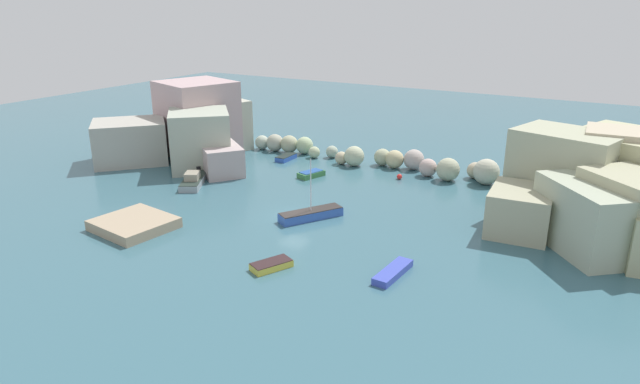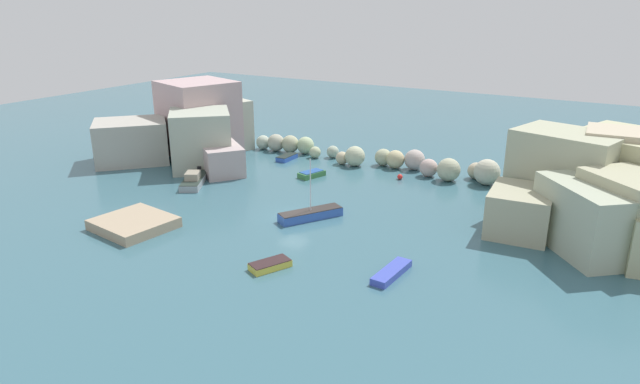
{
  "view_description": "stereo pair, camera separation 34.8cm",
  "coord_description": "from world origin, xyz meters",
  "px_view_note": "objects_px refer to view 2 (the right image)",
  "views": [
    {
      "loc": [
        25.69,
        -39.42,
        18.65
      ],
      "look_at": [
        0.0,
        4.71,
        1.0
      ],
      "focal_mm": 31.06,
      "sensor_mm": 36.0,
      "label": 1
    },
    {
      "loc": [
        25.99,
        -39.25,
        18.65
      ],
      "look_at": [
        0.0,
        4.71,
        1.0
      ],
      "focal_mm": 31.06,
      "sensor_mm": 36.0,
      "label": 2
    }
  ],
  "objects_px": {
    "moored_boat_2": "(312,174)",
    "moored_boat_3": "(134,228)",
    "channel_buoy": "(400,177)",
    "moored_boat_5": "(194,180)",
    "stone_dock": "(134,224)",
    "moored_boat_1": "(392,272)",
    "moored_boat_4": "(287,157)",
    "moored_boat_0": "(311,214)",
    "moored_boat_6": "(270,265)"
  },
  "relations": [
    {
      "from": "moored_boat_3",
      "to": "moored_boat_1",
      "type": "bearing_deg",
      "value": 3.55
    },
    {
      "from": "moored_boat_3",
      "to": "moored_boat_6",
      "type": "distance_m",
      "value": 14.02
    },
    {
      "from": "stone_dock",
      "to": "moored_boat_0",
      "type": "height_order",
      "value": "moored_boat_0"
    },
    {
      "from": "moored_boat_2",
      "to": "moored_boat_5",
      "type": "xyz_separation_m",
      "value": [
        -9.49,
        -8.71,
        0.19
      ]
    },
    {
      "from": "channel_buoy",
      "to": "moored_boat_2",
      "type": "relative_size",
      "value": 0.18
    },
    {
      "from": "moored_boat_1",
      "to": "moored_boat_2",
      "type": "height_order",
      "value": "moored_boat_2"
    },
    {
      "from": "moored_boat_2",
      "to": "moored_boat_3",
      "type": "xyz_separation_m",
      "value": [
        -4.93,
        -21.01,
        -0.04
      ]
    },
    {
      "from": "moored_boat_0",
      "to": "moored_boat_1",
      "type": "bearing_deg",
      "value": 90.47
    },
    {
      "from": "stone_dock",
      "to": "moored_boat_6",
      "type": "xyz_separation_m",
      "value": [
        14.57,
        -0.2,
        -0.17
      ]
    },
    {
      "from": "stone_dock",
      "to": "channel_buoy",
      "type": "distance_m",
      "value": 28.57
    },
    {
      "from": "moored_boat_3",
      "to": "moored_boat_4",
      "type": "relative_size",
      "value": 1.21
    },
    {
      "from": "moored_boat_4",
      "to": "moored_boat_6",
      "type": "distance_m",
      "value": 29.51
    },
    {
      "from": "moored_boat_2",
      "to": "moored_boat_3",
      "type": "bearing_deg",
      "value": -176.04
    },
    {
      "from": "moored_boat_4",
      "to": "moored_boat_5",
      "type": "relative_size",
      "value": 0.5
    },
    {
      "from": "channel_buoy",
      "to": "moored_boat_3",
      "type": "relative_size",
      "value": 0.16
    },
    {
      "from": "moored_boat_4",
      "to": "moored_boat_0",
      "type": "bearing_deg",
      "value": -140.83
    },
    {
      "from": "moored_boat_1",
      "to": "moored_boat_4",
      "type": "height_order",
      "value": "moored_boat_4"
    },
    {
      "from": "moored_boat_0",
      "to": "moored_boat_4",
      "type": "bearing_deg",
      "value": -108.72
    },
    {
      "from": "moored_boat_0",
      "to": "moored_boat_2",
      "type": "xyz_separation_m",
      "value": [
        -6.52,
        10.87,
        -0.11
      ]
    },
    {
      "from": "moored_boat_5",
      "to": "channel_buoy",
      "type": "bearing_deg",
      "value": 94.28
    },
    {
      "from": "moored_boat_1",
      "to": "moored_boat_3",
      "type": "xyz_separation_m",
      "value": [
        -22.19,
        -3.74,
        0.02
      ]
    },
    {
      "from": "moored_boat_2",
      "to": "moored_boat_0",
      "type": "bearing_deg",
      "value": -131.87
    },
    {
      "from": "channel_buoy",
      "to": "moored_boat_1",
      "type": "bearing_deg",
      "value": -68.69
    },
    {
      "from": "channel_buoy",
      "to": "moored_boat_5",
      "type": "bearing_deg",
      "value": -145.09
    },
    {
      "from": "channel_buoy",
      "to": "moored_boat_1",
      "type": "height_order",
      "value": "channel_buoy"
    },
    {
      "from": "stone_dock",
      "to": "moored_boat_3",
      "type": "relative_size",
      "value": 1.61
    },
    {
      "from": "moored_boat_0",
      "to": "moored_boat_5",
      "type": "bearing_deg",
      "value": -66.38
    },
    {
      "from": "moored_boat_1",
      "to": "moored_boat_4",
      "type": "bearing_deg",
      "value": -128.83
    },
    {
      "from": "moored_boat_0",
      "to": "moored_boat_4",
      "type": "relative_size",
      "value": 1.91
    },
    {
      "from": "moored_boat_3",
      "to": "moored_boat_2",
      "type": "bearing_deg",
      "value": 70.77
    },
    {
      "from": "moored_boat_0",
      "to": "moored_boat_6",
      "type": "relative_size",
      "value": 1.77
    },
    {
      "from": "moored_boat_5",
      "to": "moored_boat_3",
      "type": "bearing_deg",
      "value": -10.28
    },
    {
      "from": "stone_dock",
      "to": "moored_boat_1",
      "type": "xyz_separation_m",
      "value": [
        22.73,
        3.29,
        -0.19
      ]
    },
    {
      "from": "channel_buoy",
      "to": "moored_boat_4",
      "type": "bearing_deg",
      "value": 178.89
    },
    {
      "from": "moored_boat_0",
      "to": "moored_boat_2",
      "type": "distance_m",
      "value": 12.67
    },
    {
      "from": "moored_boat_1",
      "to": "stone_dock",
      "type": "bearing_deg",
      "value": -77.97
    },
    {
      "from": "moored_boat_0",
      "to": "moored_boat_1",
      "type": "relative_size",
      "value": 1.34
    },
    {
      "from": "moored_boat_4",
      "to": "moored_boat_6",
      "type": "relative_size",
      "value": 0.93
    },
    {
      "from": "moored_boat_3",
      "to": "moored_boat_4",
      "type": "height_order",
      "value": "moored_boat_4"
    },
    {
      "from": "moored_boat_3",
      "to": "moored_boat_5",
      "type": "relative_size",
      "value": 0.61
    },
    {
      "from": "moored_boat_2",
      "to": "moored_boat_4",
      "type": "height_order",
      "value": "moored_boat_2"
    },
    {
      "from": "moored_boat_6",
      "to": "moored_boat_1",
      "type": "bearing_deg",
      "value": 138.28
    },
    {
      "from": "moored_boat_2",
      "to": "moored_boat_6",
      "type": "bearing_deg",
      "value": -139.19
    },
    {
      "from": "moored_boat_0",
      "to": "stone_dock",
      "type": "bearing_deg",
      "value": -19.8
    },
    {
      "from": "channel_buoy",
      "to": "moored_boat_2",
      "type": "distance_m",
      "value": 9.82
    },
    {
      "from": "moored_boat_2",
      "to": "moored_boat_5",
      "type": "relative_size",
      "value": 0.54
    },
    {
      "from": "moored_boat_2",
      "to": "moored_boat_6",
      "type": "height_order",
      "value": "moored_boat_2"
    },
    {
      "from": "moored_boat_6",
      "to": "moored_boat_3",
      "type": "bearing_deg",
      "value": -63.86
    },
    {
      "from": "stone_dock",
      "to": "moored_boat_3",
      "type": "distance_m",
      "value": 0.73
    },
    {
      "from": "channel_buoy",
      "to": "moored_boat_4",
      "type": "distance_m",
      "value": 15.22
    }
  ]
}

